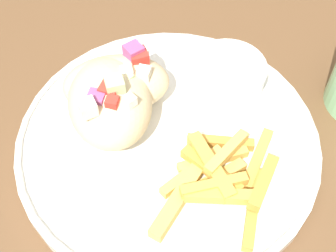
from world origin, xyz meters
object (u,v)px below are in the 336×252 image
Objects in this scene: plate at (168,140)px; pita_sandwich_far at (117,83)px; sauce_ramekin at (227,76)px; fries_pile at (219,177)px; pita_sandwich_near at (110,102)px.

pita_sandwich_far is (-0.07, 0.01, 0.03)m from plate.
sauce_ramekin is at bearing 1.08° from pita_sandwich_far.
plate is 0.09m from sauce_ramekin.
pita_sandwich_far is at bearing -140.84° from sauce_ramekin.
fries_pile is at bearing -16.05° from plate.
sauce_ramekin is (0.08, 0.10, -0.01)m from pita_sandwich_near.
sauce_ramekin is (-0.05, 0.10, 0.01)m from fries_pile.
fries_pile is at bearing -66.10° from sauce_ramekin.
fries_pile is (0.13, -0.01, -0.02)m from pita_sandwich_near.
plate is 2.42× the size of pita_sandwich_far.
fries_pile is (0.07, -0.02, 0.02)m from plate.
pita_sandwich_far is at bearing 160.33° from pita_sandwich_near.
pita_sandwich_near reaches higher than plate.
pita_sandwich_near is at bearing 176.87° from fries_pile.
sauce_ramekin reaches higher than fries_pile.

